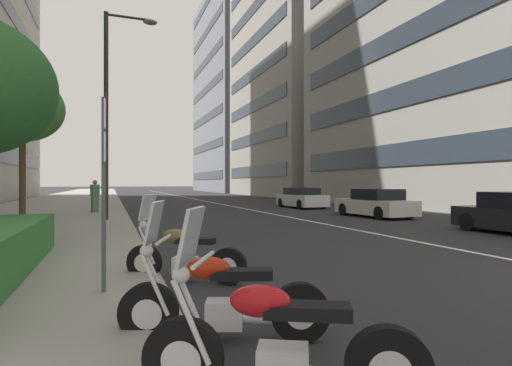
{
  "coord_description": "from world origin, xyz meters",
  "views": [
    {
      "loc": [
        -3.1,
        8.11,
        1.65
      ],
      "look_at": [
        14.16,
        1.81,
        1.66
      ],
      "focal_mm": 27.92,
      "sensor_mm": 36.0,
      "label": 1
    }
  ],
  "objects_px": {
    "motorcycle_under_tarp": "(277,346)",
    "pedestrian_on_plaza": "(95,196)",
    "car_approaching_light": "(375,204)",
    "parking_sign_by_curb": "(104,170)",
    "motorcycle_nearest_camera": "(183,257)",
    "car_lead_in_lane": "(302,198)",
    "motorcycle_mid_row": "(220,300)",
    "street_tree_near_plaza_corner": "(22,109)",
    "street_lamp_with_banners": "(113,97)"
  },
  "relations": [
    {
      "from": "car_lead_in_lane",
      "to": "street_lamp_with_banners",
      "type": "distance_m",
      "value": 14.29
    },
    {
      "from": "motorcycle_under_tarp",
      "to": "motorcycle_nearest_camera",
      "type": "distance_m",
      "value": 3.9
    },
    {
      "from": "motorcycle_under_tarp",
      "to": "motorcycle_mid_row",
      "type": "xyz_separation_m",
      "value": [
        1.28,
        0.1,
        -0.0
      ]
    },
    {
      "from": "motorcycle_nearest_camera",
      "to": "car_lead_in_lane",
      "type": "xyz_separation_m",
      "value": [
        17.31,
        -10.86,
        0.21
      ]
    },
    {
      "from": "car_approaching_light",
      "to": "car_lead_in_lane",
      "type": "relative_size",
      "value": 1.01
    },
    {
      "from": "car_lead_in_lane",
      "to": "parking_sign_by_curb",
      "type": "bearing_deg",
      "value": 144.03
    },
    {
      "from": "car_lead_in_lane",
      "to": "parking_sign_by_curb",
      "type": "relative_size",
      "value": 1.56
    },
    {
      "from": "motorcycle_nearest_camera",
      "to": "street_tree_near_plaza_corner",
      "type": "relative_size",
      "value": 0.34
    },
    {
      "from": "parking_sign_by_curb",
      "to": "street_lamp_with_banners",
      "type": "xyz_separation_m",
      "value": [
        11.58,
        -0.18,
        3.37
      ]
    },
    {
      "from": "car_approaching_light",
      "to": "motorcycle_under_tarp",
      "type": "bearing_deg",
      "value": 138.24
    },
    {
      "from": "car_approaching_light",
      "to": "street_tree_near_plaza_corner",
      "type": "xyz_separation_m",
      "value": [
        0.21,
        15.14,
        3.71
      ]
    },
    {
      "from": "motorcycle_nearest_camera",
      "to": "car_lead_in_lane",
      "type": "height_order",
      "value": "motorcycle_nearest_camera"
    },
    {
      "from": "pedestrian_on_plaza",
      "to": "car_lead_in_lane",
      "type": "bearing_deg",
      "value": -104.21
    },
    {
      "from": "car_approaching_light",
      "to": "car_lead_in_lane",
      "type": "distance_m",
      "value": 7.73
    },
    {
      "from": "motorcycle_under_tarp",
      "to": "motorcycle_mid_row",
      "type": "height_order",
      "value": "motorcycle_under_tarp"
    },
    {
      "from": "motorcycle_nearest_camera",
      "to": "car_lead_in_lane",
      "type": "distance_m",
      "value": 20.43
    },
    {
      "from": "parking_sign_by_curb",
      "to": "pedestrian_on_plaza",
      "type": "xyz_separation_m",
      "value": [
        16.33,
        0.7,
        -0.85
      ]
    },
    {
      "from": "motorcycle_mid_row",
      "to": "pedestrian_on_plaza",
      "type": "relative_size",
      "value": 1.27
    },
    {
      "from": "motorcycle_under_tarp",
      "to": "parking_sign_by_curb",
      "type": "bearing_deg",
      "value": -41.53
    },
    {
      "from": "street_tree_near_plaza_corner",
      "to": "pedestrian_on_plaza",
      "type": "xyz_separation_m",
      "value": [
        5.79,
        -2.23,
        -3.36
      ]
    },
    {
      "from": "parking_sign_by_curb",
      "to": "motorcycle_nearest_camera",
      "type": "bearing_deg",
      "value": -58.27
    },
    {
      "from": "motorcycle_under_tarp",
      "to": "motorcycle_nearest_camera",
      "type": "height_order",
      "value": "motorcycle_under_tarp"
    },
    {
      "from": "street_lamp_with_banners",
      "to": "street_tree_near_plaza_corner",
      "type": "relative_size",
      "value": 1.58
    },
    {
      "from": "motorcycle_nearest_camera",
      "to": "street_tree_near_plaza_corner",
      "type": "bearing_deg",
      "value": -34.85
    },
    {
      "from": "motorcycle_under_tarp",
      "to": "motorcycle_nearest_camera",
      "type": "xyz_separation_m",
      "value": [
        3.9,
        0.04,
        -0.0
      ]
    },
    {
      "from": "car_approaching_light",
      "to": "street_lamp_with_banners",
      "type": "relative_size",
      "value": 0.5
    },
    {
      "from": "motorcycle_mid_row",
      "to": "street_lamp_with_banners",
      "type": "distance_m",
      "value": 14.31
    },
    {
      "from": "street_lamp_with_banners",
      "to": "pedestrian_on_plaza",
      "type": "relative_size",
      "value": 5.15
    },
    {
      "from": "motorcycle_nearest_camera",
      "to": "pedestrian_on_plaza",
      "type": "relative_size",
      "value": 1.1
    },
    {
      "from": "motorcycle_nearest_camera",
      "to": "car_approaching_light",
      "type": "height_order",
      "value": "motorcycle_nearest_camera"
    },
    {
      "from": "motorcycle_nearest_camera",
      "to": "motorcycle_mid_row",
      "type": "bearing_deg",
      "value": 120.91
    },
    {
      "from": "motorcycle_mid_row",
      "to": "motorcycle_nearest_camera",
      "type": "relative_size",
      "value": 1.15
    },
    {
      "from": "car_approaching_light",
      "to": "street_tree_near_plaza_corner",
      "type": "distance_m",
      "value": 15.59
    },
    {
      "from": "motorcycle_mid_row",
      "to": "street_lamp_with_banners",
      "type": "xyz_separation_m",
      "value": [
        13.45,
        0.98,
        4.77
      ]
    },
    {
      "from": "car_lead_in_lane",
      "to": "parking_sign_by_curb",
      "type": "height_order",
      "value": "parking_sign_by_curb"
    },
    {
      "from": "parking_sign_by_curb",
      "to": "car_approaching_light",
      "type": "bearing_deg",
      "value": -49.77
    },
    {
      "from": "motorcycle_mid_row",
      "to": "motorcycle_nearest_camera",
      "type": "xyz_separation_m",
      "value": [
        2.62,
        -0.06,
        -0.0
      ]
    },
    {
      "from": "car_lead_in_lane",
      "to": "street_lamp_with_banners",
      "type": "xyz_separation_m",
      "value": [
        -6.48,
        11.9,
        4.57
      ]
    },
    {
      "from": "street_tree_near_plaza_corner",
      "to": "parking_sign_by_curb",
      "type": "bearing_deg",
      "value": -164.47
    },
    {
      "from": "street_tree_near_plaza_corner",
      "to": "pedestrian_on_plaza",
      "type": "height_order",
      "value": "street_tree_near_plaza_corner"
    },
    {
      "from": "motorcycle_nearest_camera",
      "to": "pedestrian_on_plaza",
      "type": "xyz_separation_m",
      "value": [
        15.58,
        1.91,
        0.56
      ]
    },
    {
      "from": "motorcycle_mid_row",
      "to": "motorcycle_nearest_camera",
      "type": "height_order",
      "value": "motorcycle_mid_row"
    },
    {
      "from": "car_approaching_light",
      "to": "parking_sign_by_curb",
      "type": "bearing_deg",
      "value": 127.58
    },
    {
      "from": "street_tree_near_plaza_corner",
      "to": "car_approaching_light",
      "type": "bearing_deg",
      "value": -90.8
    },
    {
      "from": "motorcycle_under_tarp",
      "to": "pedestrian_on_plaza",
      "type": "relative_size",
      "value": 1.19
    },
    {
      "from": "parking_sign_by_curb",
      "to": "pedestrian_on_plaza",
      "type": "distance_m",
      "value": 16.36
    },
    {
      "from": "street_lamp_with_banners",
      "to": "motorcycle_mid_row",
      "type": "bearing_deg",
      "value": -175.85
    },
    {
      "from": "motorcycle_nearest_camera",
      "to": "parking_sign_by_curb",
      "type": "relative_size",
      "value": 0.68
    },
    {
      "from": "motorcycle_under_tarp",
      "to": "motorcycle_nearest_camera",
      "type": "bearing_deg",
      "value": -62.65
    },
    {
      "from": "car_approaching_light",
      "to": "parking_sign_by_curb",
      "type": "distance_m",
      "value": 16.03
    }
  ]
}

